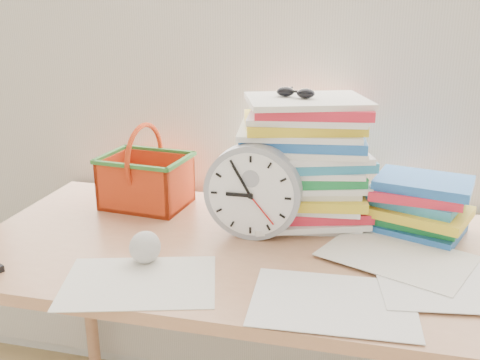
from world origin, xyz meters
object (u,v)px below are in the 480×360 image
(book_stack, at_px, (417,205))
(basket, at_px, (145,166))
(paper_stack, at_px, (303,160))
(desk, at_px, (250,272))
(clock, at_px, (253,192))

(book_stack, relative_size, basket, 1.17)
(paper_stack, relative_size, basket, 1.40)
(desk, bearing_deg, basket, 150.72)
(paper_stack, relative_size, clock, 1.39)
(desk, distance_m, basket, 0.46)
(book_stack, distance_m, basket, 0.77)
(clock, distance_m, book_stack, 0.44)
(paper_stack, xyz_separation_m, basket, (-0.46, 0.00, -0.05))
(basket, bearing_deg, book_stack, 5.15)
(desk, bearing_deg, paper_stack, 62.86)
(basket, bearing_deg, paper_stack, 5.53)
(clock, height_order, basket, clock)
(desk, distance_m, book_stack, 0.47)
(book_stack, bearing_deg, paper_stack, 178.59)
(paper_stack, xyz_separation_m, clock, (-0.11, -0.15, -0.05))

